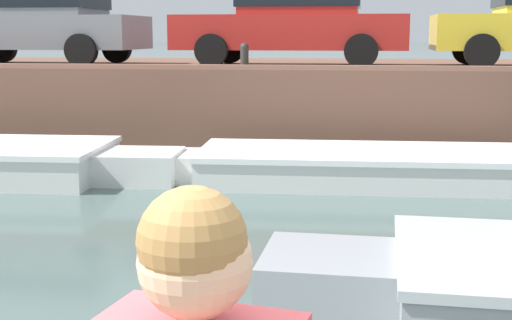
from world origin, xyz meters
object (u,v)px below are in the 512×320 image
at_px(boat_moored_central_white, 352,166).
at_px(car_left_inner_red, 294,20).
at_px(mooring_bollard_mid, 244,55).
at_px(car_leftmost_grey, 40,21).

height_order(boat_moored_central_white, car_left_inner_red, car_left_inner_red).
relative_size(boat_moored_central_white, mooring_bollard_mid, 13.30).
distance_m(car_leftmost_grey, car_left_inner_red, 5.01).
relative_size(car_left_inner_red, mooring_bollard_mid, 9.85).
xyz_separation_m(boat_moored_central_white, car_left_inner_red, (-1.12, 3.36, 2.15)).
relative_size(car_leftmost_grey, car_left_inner_red, 0.96).
bearing_deg(mooring_bollard_mid, boat_moored_central_white, -44.65).
xyz_separation_m(car_left_inner_red, mooring_bollard_mid, (-0.72, -1.54, -0.61)).
bearing_deg(boat_moored_central_white, mooring_bollard_mid, 135.35).
distance_m(car_left_inner_red, mooring_bollard_mid, 1.81).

